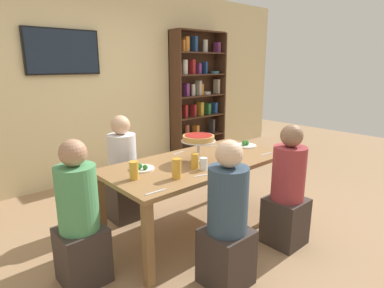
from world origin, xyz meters
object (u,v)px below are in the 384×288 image
Objects in this scene: diner_head_west at (80,224)px; beer_glass_amber_short at (177,168)px; diner_near_right at (287,195)px; cutlery_fork_far at (178,153)px; cutlery_knife_far at (156,192)px; cutlery_fork_near at (266,154)px; beer_glass_amber_tall at (195,161)px; cutlery_knife_near at (216,146)px; water_glass_clear_near at (203,164)px; dining_table at (199,169)px; diner_far_left at (123,176)px; beer_glass_amber_spare at (134,170)px; salad_plate_far_diner at (246,145)px; salad_plate_near_diner at (141,168)px; bookshelf at (197,94)px; diner_near_left at (227,225)px; television at (63,52)px; deep_dish_pizza_stand at (198,140)px; cutlery_spare_fork at (204,175)px.

diner_head_west is 6.77× the size of beer_glass_amber_short.
cutlery_fork_far is (-0.41, 1.08, 0.25)m from diner_near_right.
diner_head_west reaches higher than cutlery_knife_far.
cutlery_fork_near is (0.25, 0.43, 0.25)m from diner_near_right.
cutlery_knife_near is at bearing 31.14° from beer_glass_amber_tall.
dining_table is at bearing 55.76° from water_glass_clear_near.
cutlery_fork_near is (1.13, -1.03, 0.25)m from diner_far_left.
beer_glass_amber_short is 1.12× the size of beer_glass_amber_spare.
salad_plate_near_diner is at bearing 176.24° from salad_plate_far_diner.
water_glass_clear_near is (-0.16, -0.23, 0.14)m from dining_table.
beer_glass_amber_tall is at bearing 23.16° from cutlery_knife_far.
beer_glass_amber_tall is (-0.98, -0.20, 0.05)m from salad_plate_far_diner.
beer_glass_amber_spare is 0.84× the size of cutlery_knife_far.
bookshelf is 3.07m from salad_plate_near_diner.
dining_table is 0.36m from cutlery_fork_far.
diner_near_left is 0.84m from diner_near_right.
beer_glass_amber_tall is (0.26, -2.26, -1.00)m from television.
water_glass_clear_near reaches higher than cutlery_fork_near.
beer_glass_amber_tall is 0.09m from water_glass_clear_near.
cutlery_fork_near is at bearing 125.22° from cutlery_fork_far.
beer_glass_amber_tall is (-0.18, -0.14, -0.15)m from deep_dish_pizza_stand.
diner_near_left is 0.62m from beer_glass_amber_short.
diner_near_left is 1.00× the size of diner_near_right.
cutlery_fork_near is (-0.10, -0.36, -0.02)m from salad_plate_far_diner.
cutlery_knife_far is at bearing -162.25° from cutlery_spare_fork.
deep_dish_pizza_stand is 1.87× the size of cutlery_fork_far.
diner_near_right is 1.18m from cutlery_fork_far.
cutlery_spare_fork is at bearing -126.42° from deep_dish_pizza_stand.
cutlery_fork_near is at bearing -3.47° from beer_glass_amber_short.
cutlery_knife_near is at bearing 7.78° from salad_plate_near_diner.
diner_far_left is at bearing -150.32° from bookshelf.
salad_plate_near_diner is 2.06× the size of water_glass_clear_near.
dining_table is 1.62× the size of diner_head_west.
cutlery_knife_far is at bearing -39.80° from diner_head_west.
cutlery_knife_near is 1.00× the size of cutlery_knife_far.
beer_glass_amber_spare is at bearing -141.67° from bookshelf.
television is at bearing 101.95° from dining_table.
cutlery_knife_near is at bearing 29.54° from cutlery_knife_far.
diner_far_left reaches higher than cutlery_fork_near.
diner_head_west reaches higher than water_glass_clear_near.
television reaches higher than water_glass_clear_near.
diner_near_left is 0.51m from cutlery_spare_fork.
cutlery_spare_fork is (-0.26, -0.34, 0.09)m from dining_table.
beer_glass_amber_tall is at bearing -141.42° from dining_table.
diner_near_left is 4.79× the size of salad_plate_far_diner.
water_glass_clear_near is at bearing -66.97° from beer_glass_amber_tall.
bookshelf is 1.92× the size of diner_near_left.
diner_near_left is at bearing 58.30° from cutlery_fork_far.
diner_far_left is at bearing -89.76° from television.
diner_far_left is 10.34× the size of water_glass_clear_near.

